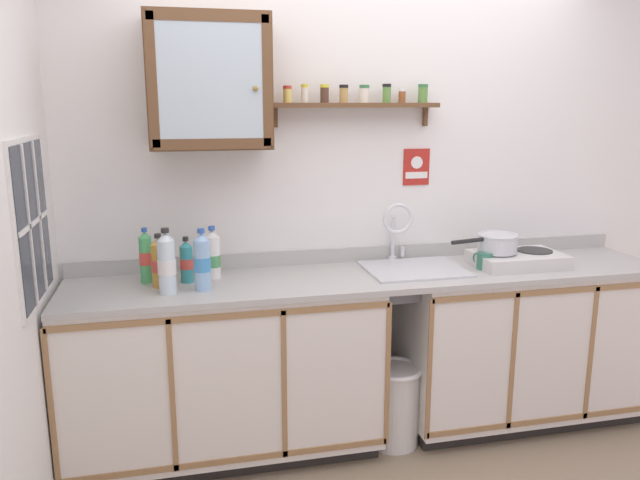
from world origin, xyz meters
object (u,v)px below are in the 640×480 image
(hot_plate_stove, at_px, (518,259))
(warning_sign, at_px, (416,167))
(saucepan, at_px, (497,243))
(mug, at_px, (484,261))
(bottle_opaque_white_2, at_px, (213,255))
(bottle_soda_green_3, at_px, (146,257))
(bottle_water_blue_5, at_px, (202,262))
(sink, at_px, (412,272))
(wall_cabinet, at_px, (209,82))
(bottle_juice_amber_1, at_px, (159,263))
(bottle_detergent_teal_0, at_px, (187,262))
(trash_bin, at_px, (394,403))
(bottle_water_clear_4, at_px, (167,264))

(hot_plate_stove, distance_m, warning_sign, 0.74)
(saucepan, distance_m, mug, 0.13)
(hot_plate_stove, xyz_separation_m, warning_sign, (-0.48, 0.30, 0.48))
(hot_plate_stove, bearing_deg, bottle_opaque_white_2, 175.44)
(bottle_soda_green_3, bearing_deg, bottle_water_blue_5, -36.64)
(sink, distance_m, wall_cabinet, 1.42)
(bottle_juice_amber_1, bearing_deg, wall_cabinet, 24.80)
(warning_sign, bearing_deg, mug, -49.55)
(bottle_detergent_teal_0, bearing_deg, saucepan, -2.07)
(bottle_opaque_white_2, bearing_deg, sink, -3.80)
(hot_plate_stove, height_order, trash_bin, hot_plate_stove)
(bottle_soda_green_3, bearing_deg, mug, -4.74)
(saucepan, height_order, bottle_opaque_white_2, bottle_opaque_white_2)
(bottle_water_clear_4, bearing_deg, mug, 2.23)
(bottle_opaque_white_2, height_order, bottle_water_blue_5, bottle_water_blue_5)
(bottle_juice_amber_1, bearing_deg, saucepan, -0.18)
(sink, relative_size, bottle_opaque_white_2, 1.91)
(hot_plate_stove, bearing_deg, bottle_water_clear_4, -177.38)
(trash_bin, bearing_deg, bottle_water_clear_4, -179.95)
(bottle_water_blue_5, bearing_deg, warning_sign, 17.20)
(bottle_water_blue_5, relative_size, trash_bin, 0.68)
(bottle_water_blue_5, height_order, mug, bottle_water_blue_5)
(wall_cabinet, bearing_deg, bottle_juice_amber_1, -155.20)
(bottle_soda_green_3, relative_size, mug, 2.33)
(bottle_detergent_teal_0, relative_size, bottle_juice_amber_1, 0.87)
(sink, bearing_deg, trash_bin, -132.20)
(sink, bearing_deg, bottle_water_blue_5, -173.11)
(bottle_detergent_teal_0, xyz_separation_m, bottle_water_blue_5, (0.07, -0.15, 0.03))
(bottle_soda_green_3, bearing_deg, sink, -2.64)
(saucepan, xyz_separation_m, bottle_water_clear_4, (-1.73, -0.11, 0.01))
(warning_sign, relative_size, trash_bin, 0.46)
(bottle_opaque_white_2, relative_size, bottle_water_blue_5, 0.90)
(bottle_juice_amber_1, distance_m, bottle_soda_green_3, 0.12)
(bottle_juice_amber_1, relative_size, mug, 2.22)
(bottle_juice_amber_1, distance_m, bottle_water_blue_5, 0.22)
(bottle_water_clear_4, distance_m, wall_cabinet, 0.89)
(sink, height_order, bottle_soda_green_3, sink)
(hot_plate_stove, bearing_deg, sink, 174.10)
(sink, height_order, bottle_opaque_white_2, sink)
(saucepan, bearing_deg, bottle_water_blue_5, -176.55)
(bottle_juice_amber_1, bearing_deg, trash_bin, -5.46)
(trash_bin, bearing_deg, warning_sign, 58.62)
(sink, xyz_separation_m, mug, (0.38, -0.08, 0.06))
(bottle_juice_amber_1, xyz_separation_m, bottle_soda_green_3, (-0.06, 0.10, 0.01))
(saucepan, xyz_separation_m, bottle_detergent_teal_0, (-1.64, 0.06, -0.03))
(bottle_detergent_teal_0, height_order, bottle_soda_green_3, bottle_soda_green_3)
(bottle_water_clear_4, height_order, wall_cabinet, wall_cabinet)
(hot_plate_stove, bearing_deg, mug, -174.32)
(sink, relative_size, bottle_water_blue_5, 1.72)
(sink, relative_size, bottle_juice_amber_1, 1.95)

